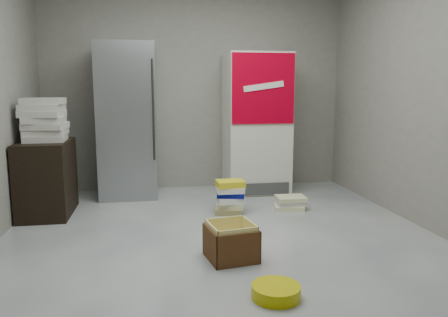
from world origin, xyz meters
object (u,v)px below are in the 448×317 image
(steel_fridge, at_px, (127,121))
(phonebook_stack_main, at_px, (230,197))
(coke_cooler, at_px, (256,123))
(wood_shelf, at_px, (47,178))
(cardboard_box, at_px, (231,244))

(steel_fridge, bearing_deg, phonebook_stack_main, -42.03)
(steel_fridge, distance_m, coke_cooler, 1.65)
(wood_shelf, relative_size, phonebook_stack_main, 2.19)
(steel_fridge, xyz_separation_m, cardboard_box, (0.90, -2.29, -0.83))
(steel_fridge, bearing_deg, wood_shelf, -138.69)
(steel_fridge, height_order, cardboard_box, steel_fridge)
(steel_fridge, xyz_separation_m, coke_cooler, (1.65, -0.01, -0.05))
(wood_shelf, height_order, cardboard_box, wood_shelf)
(steel_fridge, relative_size, cardboard_box, 4.48)
(phonebook_stack_main, bearing_deg, coke_cooler, 66.67)
(wood_shelf, bearing_deg, coke_cooler, 16.28)
(steel_fridge, relative_size, wood_shelf, 2.37)
(coke_cooler, xyz_separation_m, cardboard_box, (-0.75, -2.29, -0.78))
(steel_fridge, distance_m, wood_shelf, 1.23)
(wood_shelf, relative_size, cardboard_box, 1.88)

